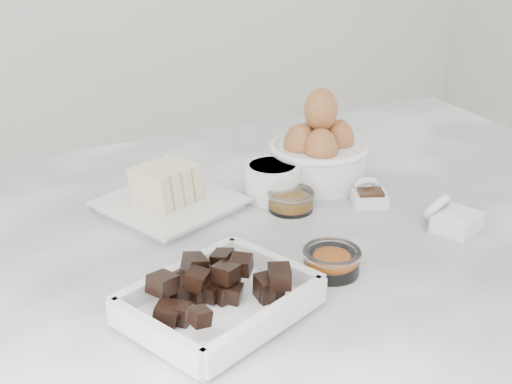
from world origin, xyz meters
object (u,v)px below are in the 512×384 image
sugar_ramekin (272,179)px  egg_bowl (319,152)px  chocolate_dish (220,298)px  zest_bowl (332,260)px  honey_bowl (291,200)px  salt_spoon (452,218)px  vanilla_spoon (369,195)px  butter_plate (168,194)px

sugar_ramekin → egg_bowl: bearing=14.2°
chocolate_dish → zest_bowl: (0.15, 0.03, -0.01)m
sugar_ramekin → zest_bowl: sugar_ramekin is taller
honey_bowl → salt_spoon: salt_spoon is taller
honey_bowl → vanilla_spoon: (0.11, -0.03, -0.00)m
honey_bowl → zest_bowl: size_ratio=0.95×
honey_bowl → salt_spoon: 0.21m
zest_bowl → salt_spoon: (0.20, 0.03, -0.00)m
butter_plate → zest_bowl: butter_plate is taller
chocolate_dish → salt_spoon: chocolate_dish is taller
sugar_ramekin → egg_bowl: (0.09, 0.02, 0.02)m
zest_bowl → salt_spoon: bearing=8.9°
sugar_ramekin → salt_spoon: bearing=-48.9°
sugar_ramekin → salt_spoon: (0.17, -0.19, -0.01)m
egg_bowl → chocolate_dish: bearing=-135.3°
honey_bowl → chocolate_dish: bearing=-133.6°
zest_bowl → vanilla_spoon: 0.20m
chocolate_dish → sugar_ramekin: chocolate_dish is taller
honey_bowl → butter_plate: bearing=154.9°
butter_plate → vanilla_spoon: (0.26, -0.10, -0.01)m
egg_bowl → zest_bowl: 0.27m
zest_bowl → vanilla_spoon: (0.15, 0.14, -0.00)m
zest_bowl → vanilla_spoon: bearing=44.3°
zest_bowl → honey_bowl: bearing=77.6°
butter_plate → sugar_ramekin: bearing=-8.0°
butter_plate → zest_bowl: 0.27m
egg_bowl → salt_spoon: egg_bowl is taller
chocolate_dish → sugar_ramekin: size_ratio=2.80×
chocolate_dish → sugar_ramekin: (0.18, 0.25, 0.01)m
chocolate_dish → zest_bowl: 0.15m
egg_bowl → salt_spoon: (0.08, -0.21, -0.03)m
chocolate_dish → honey_bowl: chocolate_dish is taller
sugar_ramekin → egg_bowl: 0.09m
sugar_ramekin → vanilla_spoon: 0.14m
butter_plate → egg_bowl: egg_bowl is taller
butter_plate → vanilla_spoon: bearing=-20.7°
chocolate_dish → butter_plate: (0.04, 0.27, 0.00)m
butter_plate → honey_bowl: 0.17m
butter_plate → egg_bowl: (0.24, 0.00, 0.02)m
chocolate_dish → egg_bowl: size_ratio=1.53×
zest_bowl → butter_plate: bearing=115.2°
vanilla_spoon → egg_bowl: bearing=103.9°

